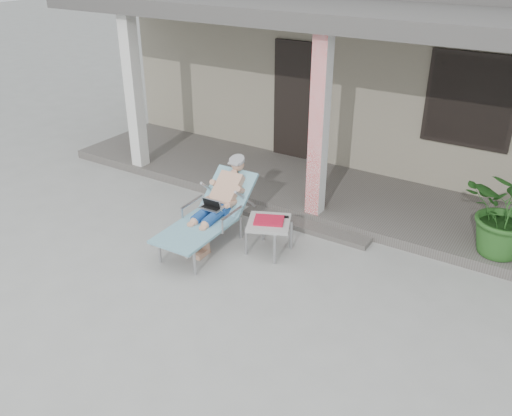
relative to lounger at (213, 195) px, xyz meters
The scene contains 8 objects.
ground 1.44m from the lounger, 43.02° to the right, with size 60.00×60.00×0.00m, color #9E9E99.
house 5.79m from the lounger, 80.75° to the left, with size 10.40×5.40×3.30m.
porch_deck 2.42m from the lounger, 66.83° to the left, with size 10.00×2.00×0.15m, color #605B56.
porch_overhang 3.09m from the lounger, 66.29° to the left, with size 10.00×2.30×2.85m.
porch_step 1.51m from the lounger, 47.28° to the left, with size 2.00×0.30×0.07m, color #605B56.
lounger is the anchor object (origin of this frame).
side_table 0.87m from the lounger, 10.27° to the left, with size 0.73×0.73×0.50m.
potted_palm 3.83m from the lounger, 22.81° to the left, with size 1.07×0.92×1.18m, color #26591E.
Camera 1 is at (3.11, -4.44, 3.88)m, focal length 38.00 mm.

